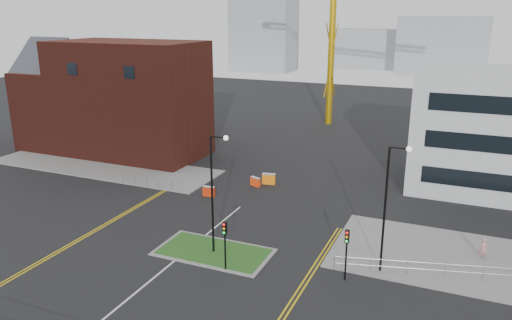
% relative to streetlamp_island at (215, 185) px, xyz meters
% --- Properties ---
extents(ground, '(200.00, 200.00, 0.00)m').
position_rel_streetlamp_island_xyz_m(ground, '(-2.22, -8.00, -5.41)').
color(ground, black).
rests_on(ground, ground).
extents(pavement_left, '(28.00, 8.00, 0.12)m').
position_rel_streetlamp_island_xyz_m(pavement_left, '(-22.22, 14.00, -5.35)').
color(pavement_left, slate).
rests_on(pavement_left, ground).
extents(pavement_right, '(24.00, 10.00, 0.12)m').
position_rel_streetlamp_island_xyz_m(pavement_right, '(19.78, 6.00, -5.35)').
color(pavement_right, slate).
rests_on(pavement_right, ground).
extents(island_kerb, '(8.60, 4.60, 0.08)m').
position_rel_streetlamp_island_xyz_m(island_kerb, '(-0.22, 0.00, -5.37)').
color(island_kerb, slate).
rests_on(island_kerb, ground).
extents(grass_island, '(8.00, 4.00, 0.12)m').
position_rel_streetlamp_island_xyz_m(grass_island, '(-0.22, 0.00, -5.35)').
color(grass_island, '#21551C').
rests_on(grass_island, ground).
extents(brick_building, '(24.20, 10.07, 14.24)m').
position_rel_streetlamp_island_xyz_m(brick_building, '(-25.19, 20.00, 1.44)').
color(brick_building, '#441811').
rests_on(brick_building, ground).
extents(streetlamp_island, '(1.46, 0.36, 9.18)m').
position_rel_streetlamp_island_xyz_m(streetlamp_island, '(0.00, 0.00, 0.00)').
color(streetlamp_island, black).
rests_on(streetlamp_island, ground).
extents(streetlamp_right_near, '(1.46, 0.36, 9.18)m').
position_rel_streetlamp_island_xyz_m(streetlamp_right_near, '(12.00, 2.00, 0.00)').
color(streetlamp_right_near, black).
rests_on(streetlamp_right_near, ground).
extents(traffic_light_island, '(0.28, 0.33, 3.65)m').
position_rel_streetlamp_island_xyz_m(traffic_light_island, '(1.78, -2.02, -2.85)').
color(traffic_light_island, black).
rests_on(traffic_light_island, ground).
extents(traffic_light_right, '(0.28, 0.33, 3.65)m').
position_rel_streetlamp_island_xyz_m(traffic_light_right, '(9.78, -0.02, -2.85)').
color(traffic_light_right, black).
rests_on(traffic_light_right, ground).
extents(railing_left, '(6.05, 0.05, 1.10)m').
position_rel_streetlamp_island_xyz_m(railing_left, '(-13.22, 10.00, -4.67)').
color(railing_left, gray).
rests_on(railing_left, ground).
extents(railing_right, '(19.05, 5.05, 1.10)m').
position_rel_streetlamp_island_xyz_m(railing_right, '(18.28, 3.50, -4.63)').
color(railing_right, gray).
rests_on(railing_right, ground).
extents(centre_line, '(0.15, 30.00, 0.01)m').
position_rel_streetlamp_island_xyz_m(centre_line, '(-2.22, -6.00, -5.41)').
color(centre_line, silver).
rests_on(centre_line, ground).
extents(yellow_left_a, '(0.12, 24.00, 0.01)m').
position_rel_streetlamp_island_xyz_m(yellow_left_a, '(-11.22, 2.00, -5.41)').
color(yellow_left_a, gold).
rests_on(yellow_left_a, ground).
extents(yellow_left_b, '(0.12, 24.00, 0.01)m').
position_rel_streetlamp_island_xyz_m(yellow_left_b, '(-10.92, 2.00, -5.41)').
color(yellow_left_b, gold).
rests_on(yellow_left_b, ground).
extents(yellow_right_a, '(0.12, 20.00, 0.01)m').
position_rel_streetlamp_island_xyz_m(yellow_right_a, '(7.28, -2.00, -5.41)').
color(yellow_right_a, gold).
rests_on(yellow_right_a, ground).
extents(yellow_right_b, '(0.12, 20.00, 0.01)m').
position_rel_streetlamp_island_xyz_m(yellow_right_b, '(7.58, -2.00, -5.41)').
color(yellow_right_b, gold).
rests_on(yellow_right_b, ground).
extents(skyline_a, '(18.00, 12.00, 22.00)m').
position_rel_streetlamp_island_xyz_m(skyline_a, '(-42.22, 112.00, 5.59)').
color(skyline_a, gray).
rests_on(skyline_a, ground).
extents(skyline_b, '(24.00, 12.00, 16.00)m').
position_rel_streetlamp_island_xyz_m(skyline_b, '(7.78, 122.00, 2.59)').
color(skyline_b, gray).
rests_on(skyline_b, ground).
extents(skyline_d, '(30.00, 12.00, 12.00)m').
position_rel_streetlamp_island_xyz_m(skyline_d, '(-10.22, 132.00, 0.59)').
color(skyline_d, gray).
rests_on(skyline_d, ground).
extents(pedestrian, '(0.63, 0.43, 1.68)m').
position_rel_streetlamp_island_xyz_m(pedestrian, '(18.33, 6.78, -4.58)').
color(pedestrian, '#C07C86').
rests_on(pedestrian, ground).
extents(barrier_left, '(1.19, 0.77, 0.95)m').
position_rel_streetlamp_island_xyz_m(barrier_left, '(-3.22, 14.89, -4.90)').
color(barrier_left, '#FE3E0E').
rests_on(barrier_left, ground).
extents(barrier_mid, '(1.22, 0.52, 1.00)m').
position_rel_streetlamp_island_xyz_m(barrier_mid, '(-6.22, 10.37, -4.87)').
color(barrier_mid, red).
rests_on(barrier_mid, ground).
extents(barrier_right, '(1.42, 0.71, 1.15)m').
position_rel_streetlamp_island_xyz_m(barrier_right, '(-2.15, 16.00, -4.79)').
color(barrier_right, orange).
rests_on(barrier_right, ground).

